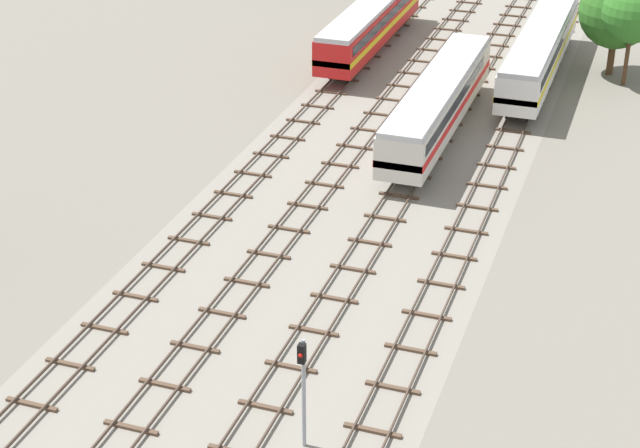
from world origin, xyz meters
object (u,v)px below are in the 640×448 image
(diesel_railcar_far_left_mid, at_px, (371,21))
(signal_post_nearest, at_px, (303,380))
(diesel_railcar_centre_left_nearest, at_px, (438,101))
(passenger_coach_centre_near, at_px, (541,47))

(diesel_railcar_far_left_mid, height_order, signal_post_nearest, signal_post_nearest)
(diesel_railcar_centre_left_nearest, bearing_deg, signal_post_nearest, -85.89)
(diesel_railcar_far_left_mid, distance_m, signal_post_nearest, 49.06)
(passenger_coach_centre_near, height_order, signal_post_nearest, signal_post_nearest)
(passenger_coach_centre_near, distance_m, diesel_railcar_far_left_mid, 14.00)
(diesel_railcar_far_left_mid, bearing_deg, signal_post_nearest, -76.40)
(diesel_railcar_centre_left_nearest, distance_m, diesel_railcar_far_left_mid, 18.10)
(diesel_railcar_centre_left_nearest, height_order, diesel_railcar_far_left_mid, same)
(passenger_coach_centre_near, bearing_deg, signal_post_nearest, -92.90)
(diesel_railcar_centre_left_nearest, bearing_deg, diesel_railcar_far_left_mid, 120.63)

